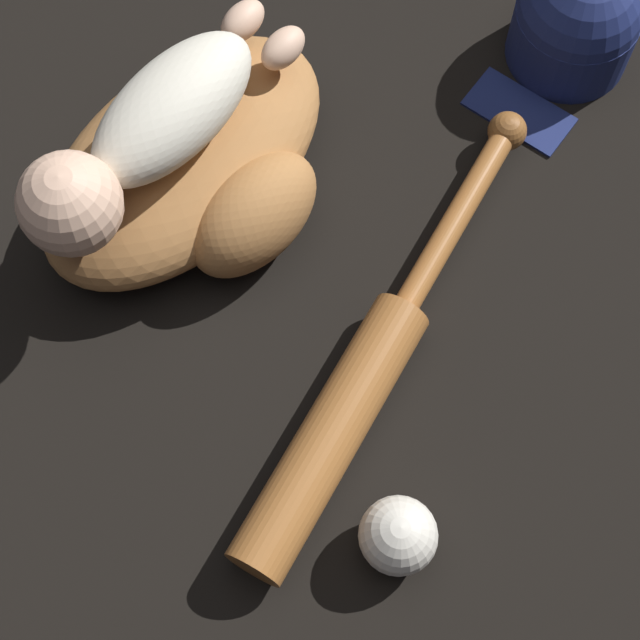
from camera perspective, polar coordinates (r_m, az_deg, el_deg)
name	(u,v)px	position (r m, az deg, el deg)	size (l,w,h in m)	color
ground_plane	(254,190)	(1.22, -3.55, 6.95)	(6.00, 6.00, 0.00)	black
baseball_glove	(196,168)	(1.18, -6.65, 8.06)	(0.38, 0.28, 0.11)	#A8703D
baby_figure	(142,137)	(1.09, -9.45, 9.59)	(0.37, 0.13, 0.10)	silver
baseball_bat	(361,384)	(1.09, 2.18, -3.41)	(0.57, 0.20, 0.06)	#9E602D
baseball	(398,536)	(1.04, 4.19, -11.40)	(0.08, 0.08, 0.08)	silver
baseball_cap	(576,22)	(1.30, 13.47, 15.19)	(0.22, 0.15, 0.14)	navy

